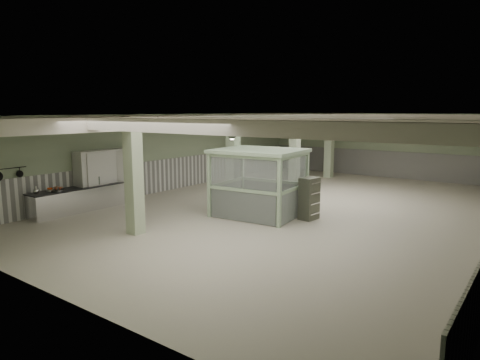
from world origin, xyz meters
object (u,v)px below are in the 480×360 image
Objects in this scene: walkin_cooler at (106,177)px; guard_booth at (259,170)px; prep_counter at (89,197)px; filing_cabinet at (309,199)px.

walkin_cooler is 0.77× the size of guard_booth.
guard_booth is at bearing 27.63° from prep_counter.
filing_cabinet is (7.55, 3.60, 0.28)m from prep_counter.
prep_counter is at bearing -157.58° from guard_booth.
prep_counter is 6.67m from guard_booth.
prep_counter is 1.89× the size of walkin_cooler.
guard_booth reaches higher than walkin_cooler.
walkin_cooler is at bearing -154.00° from filing_cabinet.
walkin_cooler reaches higher than prep_counter.
walkin_cooler is 8.12m from filing_cabinet.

